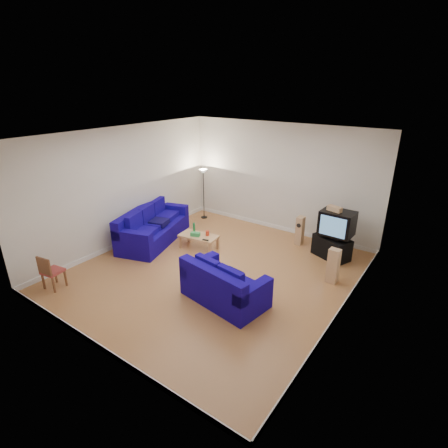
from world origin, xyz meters
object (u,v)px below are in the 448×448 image
Objects in this scene: sofa_loveseat at (223,287)px; tv_stand at (332,247)px; coffee_table at (199,237)px; sofa_three_seat at (152,229)px; television at (337,223)px.

sofa_loveseat reaches higher than tv_stand.
coffee_table is 3.50m from tv_stand.
sofa_three_seat is 4.93m from tv_stand.
sofa_loveseat is 3.42m from tv_stand.
tv_stand reaches higher than coffee_table.
sofa_loveseat is 2.27× the size of television.
television is at bearing 26.26° from coffee_table.
tv_stand is at bearing 95.78° from sofa_three_seat.
television is at bearing 95.56° from sofa_three_seat.
sofa_three_seat is 1.45× the size of sofa_loveseat.
coffee_table is 3.61m from television.
sofa_loveseat is at bearing -108.44° from television.
tv_stand is (4.53, 1.94, -0.08)m from sofa_three_seat.
sofa_loveseat is (3.39, -1.28, -0.03)m from sofa_three_seat.
sofa_three_seat reaches higher than sofa_loveseat.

